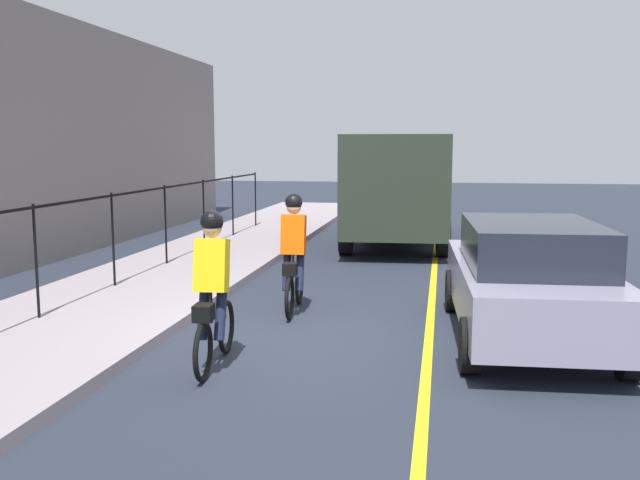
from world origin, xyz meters
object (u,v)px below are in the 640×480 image
object	(u,v)px
patrol_sedan	(528,279)
box_truck_background	(396,185)
cyclist_lead	(213,291)
cyclist_follow	(294,254)

from	to	relation	value
patrol_sedan	box_truck_background	world-z (taller)	box_truck_background
patrol_sedan	cyclist_lead	bearing A→B (deg)	113.56
cyclist_lead	patrol_sedan	distance (m)	4.09
patrol_sedan	box_truck_background	size ratio (longest dim) A/B	0.66
cyclist_follow	patrol_sedan	world-z (taller)	cyclist_follow
cyclist_follow	box_truck_background	xyz separation A→B (m)	(7.70, -1.02, 0.64)
cyclist_lead	patrol_sedan	bearing A→B (deg)	-67.50
cyclist_lead	cyclist_follow	distance (m)	2.81
cyclist_follow	patrol_sedan	distance (m)	3.47
cyclist_follow	box_truck_background	bearing A→B (deg)	-11.51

